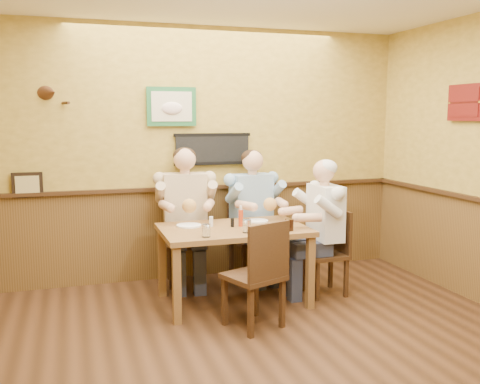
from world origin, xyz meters
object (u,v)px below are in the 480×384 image
Objects in this scene: chair_back_left at (186,241)px; water_glass_mid at (247,226)px; water_glass_left at (206,231)px; pepper_shaker at (232,223)px; cola_tumbler at (289,225)px; hot_sauce_bottle at (241,217)px; chair_back_right at (251,239)px; dining_table at (234,237)px; chair_near_side at (253,274)px; diner_white_elder at (325,235)px; diner_blue_polo at (251,221)px; salt_shaker at (211,222)px; chair_right_end at (325,253)px; diner_tan_shirt at (185,223)px.

water_glass_mid is (0.37, -0.99, 0.34)m from chair_back_left.
water_glass_left is at bearing -85.15° from chair_back_left.
cola_tumbler is at bearing -34.99° from pepper_shaker.
chair_back_left is 5.09× the size of hot_sauce_bottle.
chair_back_right reaches higher than pepper_shaker.
chair_near_side is at bearing -91.64° from dining_table.
diner_white_elder reaches higher than chair_near_side.
chair_back_right is 7.86× the size of water_glass_left.
chair_near_side reaches higher than water_glass_mid.
dining_table is 1.50× the size of chair_back_left.
chair_near_side reaches higher than chair_back_right.
dining_table is 1.07× the size of diner_blue_polo.
diner_white_elder reaches higher than pepper_shaker.
salt_shaker is 0.21m from pepper_shaker.
diner_tan_shirt reaches higher than chair_right_end.
chair_back_right is 0.93m from diner_white_elder.
diner_tan_shirt is (-0.74, 0.04, 0.21)m from chair_back_right.
chair_near_side is (-0.02, -0.64, -0.18)m from dining_table.
chair_near_side is at bearing -100.03° from water_glass_mid.
dining_table is 0.83m from chair_back_right.
dining_table is 16.17× the size of pepper_shaker.
water_glass_left is (-0.03, -1.05, 0.14)m from diner_tan_shirt.
diner_tan_shirt is at bearing 88.18° from water_glass_left.
diner_white_elder reaches higher than hot_sauce_bottle.
chair_back_right reaches higher than cola_tumbler.
diner_white_elder is at bearing 0.00° from chair_right_end.
chair_back_left is 7.76× the size of water_glass_mid.
salt_shaker is (-1.15, 0.16, 0.36)m from chair_right_end.
diner_tan_shirt is 7.27× the size of hot_sauce_bottle.
chair_near_side is at bearing -115.21° from diner_blue_polo.
chair_back_right is 1.40m from chair_near_side.
diner_blue_polo is at bearing -145.11° from diner_white_elder.
water_glass_mid is at bearing -96.59° from hot_sauce_bottle.
cola_tumbler is at bearing -64.90° from chair_right_end.
diner_white_elder is 0.95m from water_glass_mid.
chair_back_right is 0.86m from pepper_shaker.
dining_table is 12.06× the size of water_glass_left.
chair_right_end is 0.67m from cola_tumbler.
chair_back_right reaches higher than dining_table.
water_glass_mid is 0.41m from cola_tumbler.
diner_white_elder is (0.98, 0.59, 0.15)m from chair_near_side.
chair_back_right is 9.33× the size of salt_shaker.
chair_back_right is at bearing 43.45° from salt_shaker.
salt_shaker is (0.12, -0.62, 0.13)m from diner_tan_shirt.
chair_back_right is 4.97× the size of hot_sauce_bottle.
dining_table is at bearing -112.76° from chair_near_side.
water_glass_mid reaches higher than cola_tumbler.
chair_near_side is 1.42m from diner_tan_shirt.
hot_sauce_bottle is (-0.34, -0.66, 0.39)m from chair_back_right.
diner_blue_polo is 15.05× the size of pepper_shaker.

